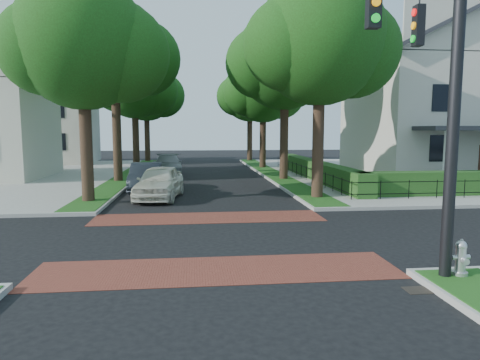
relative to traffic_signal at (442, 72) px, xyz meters
name	(u,v)px	position (x,y,z in m)	size (l,w,h in m)	color
ground	(212,238)	(-4.89, 4.41, -4.71)	(120.00, 120.00, 0.00)	black
sidewalk_ne	(443,172)	(14.61, 23.41, -4.63)	(30.00, 30.00, 0.15)	gray
crosswalk_far	(209,218)	(-4.89, 7.61, -4.70)	(9.00, 2.20, 0.01)	maroon
crosswalk_near	(217,270)	(-4.89, 1.21, -4.70)	(9.00, 2.20, 0.01)	maroon
storm_drain	(420,290)	(-0.59, -0.59, -4.70)	(0.65, 0.45, 0.01)	black
grass_strip_ne	(271,173)	(0.51, 23.51, -4.55)	(1.60, 29.80, 0.02)	#1E4A15
grass_strip_nw	(129,174)	(-10.29, 23.51, -4.55)	(1.60, 29.80, 0.02)	#1E4A15
tree_right_near	(321,43)	(0.72, 11.65, 2.92)	(7.75, 6.67, 10.66)	black
tree_right_mid	(286,62)	(0.72, 19.66, 3.28)	(8.25, 7.09, 11.22)	black
tree_right_far	(264,90)	(0.71, 28.64, 2.20)	(7.25, 6.23, 9.74)	black
tree_right_back	(250,95)	(0.72, 37.64, 2.56)	(7.50, 6.45, 10.20)	black
tree_left_near	(86,46)	(-10.28, 11.64, 2.56)	(7.50, 6.45, 10.20)	black
tree_left_mid	(117,53)	(-10.28, 19.66, 3.64)	(8.00, 6.88, 11.48)	black
tree_left_far	(136,87)	(-10.29, 28.63, 2.41)	(7.00, 6.02, 9.86)	black
tree_left_back	(147,92)	(-10.28, 37.65, 2.70)	(7.75, 6.66, 10.44)	black
hedge_main_road	(315,170)	(2.81, 19.41, -3.96)	(1.00, 18.00, 1.20)	#1C4919
fence_main_road	(304,172)	(2.01, 19.41, -4.11)	(0.06, 18.00, 0.90)	black
house_victorian	(447,94)	(12.62, 20.33, 1.31)	(13.00, 13.05, 12.48)	beige
house_left_far	(45,114)	(-20.38, 36.41, 0.33)	(10.00, 9.00, 10.14)	beige
traffic_signal	(442,72)	(0.00, 0.00, 0.00)	(2.17, 2.00, 8.00)	black
parked_car_front	(159,182)	(-7.19, 12.64, -3.87)	(1.98, 4.92, 1.68)	silver
parked_car_middle	(146,177)	(-8.15, 15.52, -3.91)	(1.68, 4.83, 1.59)	black
parked_car_rear	(168,165)	(-7.47, 24.16, -3.93)	(2.18, 5.37, 1.56)	gray
fire_hydrant	(461,258)	(0.57, -0.19, -4.15)	(0.43, 0.43, 0.85)	silver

